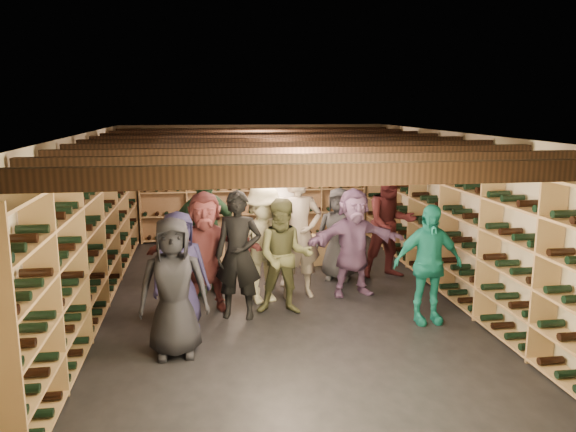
# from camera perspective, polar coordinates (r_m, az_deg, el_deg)

# --- Properties ---
(ground) EXTENTS (8.00, 8.00, 0.00)m
(ground) POSITION_cam_1_polar(r_m,az_deg,el_deg) (8.37, -0.91, -8.35)
(ground) COLOR black
(ground) RESTS_ON ground
(walls) EXTENTS (5.52, 8.02, 2.40)m
(walls) POSITION_cam_1_polar(r_m,az_deg,el_deg) (8.04, -0.93, -0.27)
(walls) COLOR #C3B597
(walls) RESTS_ON ground
(ceiling) EXTENTS (5.50, 8.00, 0.01)m
(ceiling) POSITION_cam_1_polar(r_m,az_deg,el_deg) (7.89, -0.96, 8.30)
(ceiling) COLOR beige
(ceiling) RESTS_ON walls
(ceiling_joists) EXTENTS (5.40, 7.12, 0.18)m
(ceiling_joists) POSITION_cam_1_polar(r_m,az_deg,el_deg) (7.90, -0.96, 7.29)
(ceiling_joists) COLOR black
(ceiling_joists) RESTS_ON ground
(wine_rack_left) EXTENTS (0.32, 7.50, 2.15)m
(wine_rack_left) POSITION_cam_1_polar(r_m,az_deg,el_deg) (8.15, -19.16, -1.65)
(wine_rack_left) COLOR #A47850
(wine_rack_left) RESTS_ON ground
(wine_rack_right) EXTENTS (0.32, 7.50, 2.15)m
(wine_rack_right) POSITION_cam_1_polar(r_m,az_deg,el_deg) (8.78, 15.93, -0.56)
(wine_rack_right) COLOR #A47850
(wine_rack_right) RESTS_ON ground
(wine_rack_back) EXTENTS (4.70, 0.30, 2.15)m
(wine_rack_back) POSITION_cam_1_polar(r_m,az_deg,el_deg) (11.82, -3.41, 2.79)
(wine_rack_back) COLOR #A47850
(wine_rack_back) RESTS_ON ground
(crate_stack_left) EXTENTS (0.58, 0.48, 0.51)m
(crate_stack_left) POSITION_cam_1_polar(r_m,az_deg,el_deg) (9.69, -8.18, -4.13)
(crate_stack_left) COLOR tan
(crate_stack_left) RESTS_ON ground
(crate_stack_right) EXTENTS (0.54, 0.39, 0.51)m
(crate_stack_right) POSITION_cam_1_polar(r_m,az_deg,el_deg) (10.05, 2.58, -3.48)
(crate_stack_right) COLOR tan
(crate_stack_right) RESTS_ON ground
(crate_loose) EXTENTS (0.54, 0.39, 0.17)m
(crate_loose) POSITION_cam_1_polar(r_m,az_deg,el_deg) (9.82, 6.21, -4.92)
(crate_loose) COLOR tan
(crate_loose) RESTS_ON ground
(person_0) EXTENTS (0.80, 0.54, 1.60)m
(person_0) POSITION_cam_1_polar(r_m,az_deg,el_deg) (6.44, -11.55, -7.14)
(person_0) COLOR black
(person_0) RESTS_ON ground
(person_1) EXTENTS (0.71, 0.56, 1.71)m
(person_1) POSITION_cam_1_polar(r_m,az_deg,el_deg) (7.44, -5.06, -3.99)
(person_1) COLOR black
(person_1) RESTS_ON ground
(person_2) EXTENTS (0.85, 0.71, 1.59)m
(person_2) POSITION_cam_1_polar(r_m,az_deg,el_deg) (7.57, -0.35, -4.17)
(person_2) COLOR #4F5130
(person_2) RESTS_ON ground
(person_3) EXTENTS (1.23, 0.93, 1.70)m
(person_3) POSITION_cam_1_polar(r_m,az_deg,el_deg) (8.01, -2.47, -2.90)
(person_3) COLOR beige
(person_3) RESTS_ON ground
(person_4) EXTENTS (0.93, 0.40, 1.57)m
(person_4) POSITION_cam_1_polar(r_m,az_deg,el_deg) (7.49, 14.02, -4.75)
(person_4) COLOR #1A8878
(person_4) RESTS_ON ground
(person_5) EXTENTS (1.55, 0.50, 1.66)m
(person_5) POSITION_cam_1_polar(r_m,az_deg,el_deg) (7.76, -8.38, -3.61)
(person_5) COLOR brown
(person_5) RESTS_ON ground
(person_6) EXTENTS (0.86, 0.70, 1.51)m
(person_6) POSITION_cam_1_polar(r_m,az_deg,el_deg) (7.21, -10.97, -5.45)
(person_6) COLOR #232045
(person_6) RESTS_ON ground
(person_7) EXTENTS (0.75, 0.56, 1.88)m
(person_7) POSITION_cam_1_polar(r_m,az_deg,el_deg) (8.18, 1.17, -1.95)
(person_7) COLOR gray
(person_7) RESTS_ON ground
(person_8) EXTENTS (0.96, 0.78, 1.83)m
(person_8) POSITION_cam_1_polar(r_m,az_deg,el_deg) (9.27, 10.35, -0.73)
(person_8) COLOR #3F1417
(person_8) RESTS_ON ground
(person_9) EXTENTS (1.18, 0.84, 1.66)m
(person_9) POSITION_cam_1_polar(r_m,az_deg,el_deg) (8.73, -1.03, -1.83)
(person_9) COLOR #B0AAA0
(person_9) RESTS_ON ground
(person_10) EXTENTS (1.18, 0.78, 1.86)m
(person_10) POSITION_cam_1_polar(r_m,az_deg,el_deg) (8.51, -8.47, -1.61)
(person_10) COLOR #22442B
(person_10) RESTS_ON ground
(person_11) EXTENTS (1.53, 0.62, 1.61)m
(person_11) POSITION_cam_1_polar(r_m,az_deg,el_deg) (8.37, 6.66, -2.67)
(person_11) COLOR slate
(person_11) RESTS_ON ground
(person_12) EXTENTS (0.86, 0.71, 1.50)m
(person_12) POSITION_cam_1_polar(r_m,az_deg,el_deg) (9.11, 5.17, -1.83)
(person_12) COLOR #333337
(person_12) RESTS_ON ground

